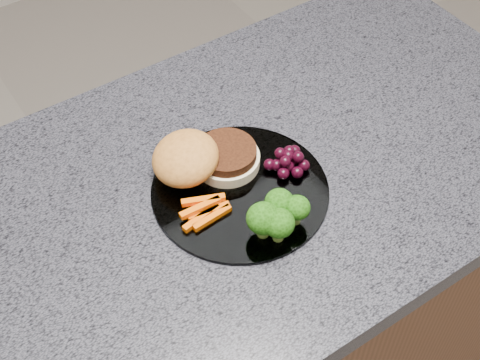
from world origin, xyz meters
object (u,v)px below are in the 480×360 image
Objects in this scene: plate at (240,190)px; burger at (200,160)px; island_cabinet at (223,338)px; grape_bunch at (288,161)px.

burger is at bearing 114.15° from plate.
island_cabinet is 0.50m from grape_bunch.
plate is 3.94× the size of grape_bunch.
plate is (0.02, -0.03, 0.47)m from island_cabinet.
grape_bunch is at bearing -34.98° from burger.
plate is 1.56× the size of burger.
grape_bunch reaches higher than island_cabinet.
burger reaches higher than plate.
plate is at bearing -69.87° from burger.
burger reaches higher than grape_bunch.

